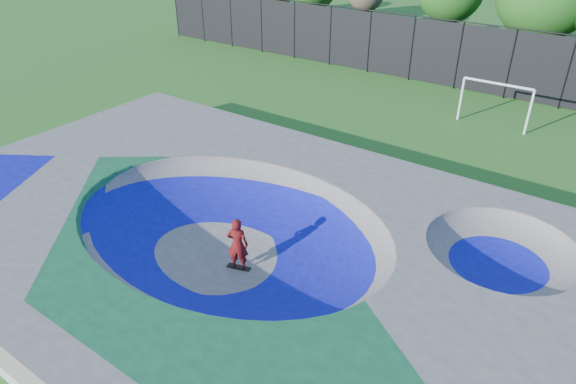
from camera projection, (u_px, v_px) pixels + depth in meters
ground at (231, 256)px, 16.90m from camera, size 120.00×120.00×0.00m
skate_deck at (229, 237)px, 16.52m from camera, size 22.00×14.00×1.50m
skater at (238, 245)px, 15.89m from camera, size 0.80×0.68×1.85m
skateboard at (239, 268)px, 16.34m from camera, size 0.81×0.42×0.05m
soccer_goal at (496, 96)px, 25.70m from camera, size 3.52×0.12×2.33m
fence at (459, 55)px, 30.70m from camera, size 48.09×0.09×4.04m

